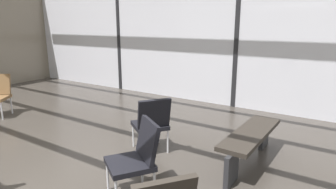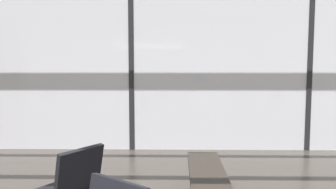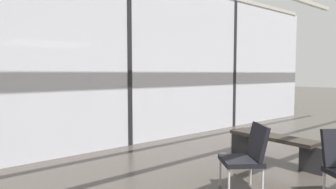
{
  "view_description": "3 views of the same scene",
  "coord_description": "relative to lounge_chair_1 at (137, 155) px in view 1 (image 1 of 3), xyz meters",
  "views": [
    {
      "loc": [
        2.25,
        -1.16,
        1.91
      ],
      "look_at": [
        -0.61,
        3.28,
        0.6
      ],
      "focal_mm": 30.84,
      "sensor_mm": 36.0,
      "label": 1
    },
    {
      "loc": [
        0.81,
        -0.56,
        1.57
      ],
      "look_at": [
        0.68,
        8.12,
        0.88
      ],
      "focal_mm": 30.95,
      "sensor_mm": 36.0,
      "label": 2
    },
    {
      "loc": [
        -3.31,
        -0.08,
        1.52
      ],
      "look_at": [
        0.53,
        4.54,
        1.09
      ],
      "focal_mm": 31.5,
      "sensor_mm": 36.0,
      "label": 3
    }
  ],
  "objects": [
    {
      "name": "waiting_bench",
      "position": [
        0.83,
        1.45,
        -0.13
      ],
      "size": [
        0.44,
        1.7,
        0.47
      ],
      "rotation": [
        0.0,
        0.0,
        1.54
      ],
      "color": "#28231E",
      "rests_on": "ground"
    },
    {
      "name": "window_mullion_1",
      "position": [
        -0.37,
        4.07,
        1.28
      ],
      "size": [
        0.1,
        0.12,
        3.55
      ],
      "primitive_type": "cube",
      "color": "black",
      "rests_on": "ground"
    },
    {
      "name": "window_mullion_0",
      "position": [
        -3.87,
        4.07,
        1.28
      ],
      "size": [
        0.1,
        0.12,
        3.55
      ],
      "primitive_type": "cube",
      "color": "black",
      "rests_on": "ground"
    },
    {
      "name": "glass_curtain_wall",
      "position": [
        -0.37,
        4.07,
        1.28
      ],
      "size": [
        14.0,
        0.08,
        3.55
      ],
      "primitive_type": "cube",
      "color": "silver",
      "rests_on": "ground"
    },
    {
      "name": "lounge_chair_2",
      "position": [
        -0.52,
        1.0,
        0.0
      ],
      "size": [
        0.71,
        0.7,
        0.87
      ],
      "rotation": [
        0.0,
        0.0,
        4.09
      ],
      "color": "black",
      "rests_on": "ground"
    },
    {
      "name": "lounge_chair_1",
      "position": [
        0.0,
        0.0,
        0.0
      ],
      "size": [
        0.69,
        0.7,
        0.87
      ],
      "rotation": [
        0.0,
        0.0,
        5.69
      ],
      "color": "black",
      "rests_on": "ground"
    }
  ]
}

